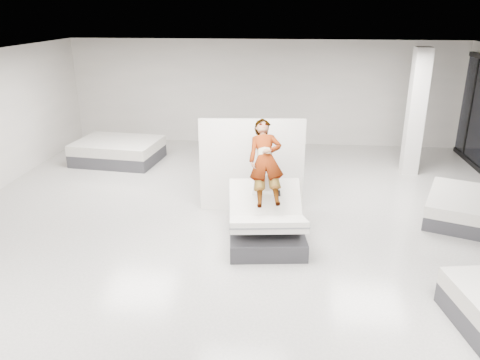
{
  "coord_description": "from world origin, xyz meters",
  "views": [
    {
      "loc": [
        0.77,
        -7.51,
        4.1
      ],
      "look_at": [
        -0.08,
        0.8,
        1.0
      ],
      "focal_mm": 35.0,
      "sensor_mm": 36.0,
      "label": 1
    }
  ],
  "objects_px": {
    "divider_panel": "(252,166)",
    "flat_bed_left_far": "(118,151)",
    "person": "(265,176)",
    "remote": "(279,193)",
    "column": "(416,113)",
    "flat_bed_right_far": "(465,208)",
    "hero_bed": "(266,223)"
  },
  "relations": [
    {
      "from": "remote",
      "to": "flat_bed_left_far",
      "type": "bearing_deg",
      "value": 129.38
    },
    {
      "from": "divider_panel",
      "to": "flat_bed_left_far",
      "type": "xyz_separation_m",
      "value": [
        -3.98,
        2.92,
        -0.68
      ]
    },
    {
      "from": "person",
      "to": "column",
      "type": "bearing_deg",
      "value": 40.12
    },
    {
      "from": "person",
      "to": "divider_panel",
      "type": "xyz_separation_m",
      "value": [
        -0.34,
        1.1,
        -0.18
      ]
    },
    {
      "from": "remote",
      "to": "column",
      "type": "bearing_deg",
      "value": 44.5
    },
    {
      "from": "flat_bed_right_far",
      "to": "flat_bed_left_far",
      "type": "height_order",
      "value": "flat_bed_left_far"
    },
    {
      "from": "person",
      "to": "divider_panel",
      "type": "height_order",
      "value": "divider_panel"
    },
    {
      "from": "person",
      "to": "remote",
      "type": "xyz_separation_m",
      "value": [
        0.26,
        -0.32,
        -0.21
      ]
    },
    {
      "from": "flat_bed_left_far",
      "to": "flat_bed_right_far",
      "type": "bearing_deg",
      "value": -19.79
    },
    {
      "from": "flat_bed_right_far",
      "to": "column",
      "type": "distance_m",
      "value": 3.2
    },
    {
      "from": "flat_bed_right_far",
      "to": "hero_bed",
      "type": "bearing_deg",
      "value": -161.66
    },
    {
      "from": "remote",
      "to": "flat_bed_right_far",
      "type": "relative_size",
      "value": 0.06
    },
    {
      "from": "remote",
      "to": "flat_bed_left_far",
      "type": "distance_m",
      "value": 6.34
    },
    {
      "from": "person",
      "to": "flat_bed_left_far",
      "type": "height_order",
      "value": "person"
    },
    {
      "from": "person",
      "to": "flat_bed_right_far",
      "type": "relative_size",
      "value": 0.76
    },
    {
      "from": "flat_bed_right_far",
      "to": "column",
      "type": "height_order",
      "value": "column"
    },
    {
      "from": "flat_bed_left_far",
      "to": "column",
      "type": "distance_m",
      "value": 8.01
    },
    {
      "from": "column",
      "to": "hero_bed",
      "type": "bearing_deg",
      "value": -130.19
    },
    {
      "from": "divider_panel",
      "to": "flat_bed_left_far",
      "type": "distance_m",
      "value": 4.98
    },
    {
      "from": "divider_panel",
      "to": "column",
      "type": "distance_m",
      "value": 4.85
    },
    {
      "from": "hero_bed",
      "to": "flat_bed_left_far",
      "type": "bearing_deg",
      "value": 135.15
    },
    {
      "from": "hero_bed",
      "to": "remote",
      "type": "distance_m",
      "value": 0.65
    },
    {
      "from": "divider_panel",
      "to": "column",
      "type": "relative_size",
      "value": 0.68
    },
    {
      "from": "person",
      "to": "remote",
      "type": "distance_m",
      "value": 0.46
    },
    {
      "from": "hero_bed",
      "to": "remote",
      "type": "height_order",
      "value": "hero_bed"
    },
    {
      "from": "divider_panel",
      "to": "column",
      "type": "xyz_separation_m",
      "value": [
        3.92,
        2.78,
        0.61
      ]
    },
    {
      "from": "flat_bed_right_far",
      "to": "person",
      "type": "bearing_deg",
      "value": -165.94
    },
    {
      "from": "hero_bed",
      "to": "flat_bed_right_far",
      "type": "distance_m",
      "value": 4.22
    },
    {
      "from": "remote",
      "to": "column",
      "type": "relative_size",
      "value": 0.04
    },
    {
      "from": "person",
      "to": "remote",
      "type": "relative_size",
      "value": 12.34
    },
    {
      "from": "column",
      "to": "flat_bed_left_far",
      "type": "bearing_deg",
      "value": 178.99
    },
    {
      "from": "remote",
      "to": "column",
      "type": "height_order",
      "value": "column"
    }
  ]
}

